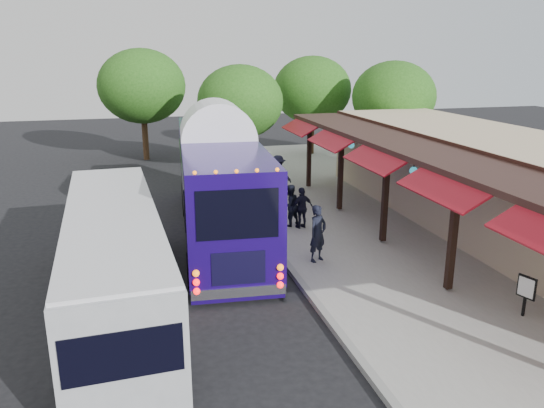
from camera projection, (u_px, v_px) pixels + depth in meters
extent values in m
plane|color=black|center=(319.00, 312.00, 13.78)|extent=(90.00, 90.00, 0.00)
cube|color=#9E9B93|center=(414.00, 241.00, 18.71)|extent=(10.00, 40.00, 0.15)
cube|color=gray|center=(279.00, 254.00, 17.48)|extent=(0.20, 40.00, 0.16)
cube|color=#C8AE8B|center=(505.00, 188.00, 19.10)|extent=(5.00, 20.00, 3.60)
cube|color=black|center=(447.00, 150.00, 18.06)|extent=(0.06, 20.00, 0.60)
cube|color=#331E19|center=(418.00, 148.00, 17.76)|extent=(2.60, 20.00, 0.18)
cube|color=black|center=(453.00, 234.00, 14.21)|extent=(0.18, 0.18, 3.16)
cube|color=maroon|center=(443.00, 187.00, 13.73)|extent=(1.00, 3.20, 0.57)
cube|color=black|center=(385.00, 196.00, 17.93)|extent=(0.18, 0.18, 3.16)
cube|color=maroon|center=(376.00, 158.00, 17.45)|extent=(1.00, 3.20, 0.57)
cube|color=black|center=(341.00, 172.00, 21.64)|extent=(0.18, 0.18, 3.16)
cube|color=maroon|center=(332.00, 139.00, 21.17)|extent=(1.00, 3.20, 0.57)
cube|color=black|center=(309.00, 154.00, 25.36)|extent=(0.18, 0.18, 3.16)
cube|color=maroon|center=(301.00, 126.00, 24.88)|extent=(1.00, 3.20, 0.57)
sphere|color=#176D80|center=(524.00, 216.00, 12.16)|extent=(0.26, 0.26, 0.26)
sphere|color=#176D80|center=(414.00, 171.00, 16.81)|extent=(0.26, 0.26, 0.26)
sphere|color=#176D80|center=(351.00, 145.00, 21.45)|extent=(0.26, 0.26, 0.26)
cube|color=#1A075A|center=(218.00, 180.00, 19.21)|extent=(3.53, 12.25, 3.17)
cube|color=#1A075A|center=(220.00, 225.00, 19.69)|extent=(3.47, 12.12, 0.35)
ellipsoid|color=white|center=(217.00, 137.00, 18.77)|extent=(3.51, 12.00, 0.56)
cube|color=black|center=(257.00, 213.00, 13.44)|extent=(2.10, 0.20, 1.31)
cube|color=silver|center=(257.00, 289.00, 14.10)|extent=(2.52, 0.38, 0.28)
sphere|color=#FF0C0C|center=(216.00, 286.00, 13.67)|extent=(0.18, 0.18, 0.18)
sphere|color=#FF0C0C|center=(297.00, 277.00, 14.22)|extent=(0.18, 0.18, 0.18)
cylinder|color=black|center=(206.00, 270.00, 15.07)|extent=(0.39, 1.07, 1.05)
cylinder|color=black|center=(284.00, 262.00, 15.65)|extent=(0.39, 1.07, 1.05)
cylinder|color=black|center=(178.00, 196.00, 22.93)|extent=(0.39, 1.07, 1.05)
cylinder|color=black|center=(231.00, 192.00, 23.50)|extent=(0.39, 1.07, 1.05)
cube|color=gray|center=(115.00, 257.00, 13.48)|extent=(2.69, 10.29, 2.35)
cube|color=black|center=(67.00, 254.00, 13.15)|extent=(0.43, 8.66, 0.89)
cube|color=black|center=(159.00, 246.00, 13.70)|extent=(0.43, 8.66, 0.89)
cube|color=silver|center=(111.00, 212.00, 13.14)|extent=(2.64, 10.09, 0.09)
cylinder|color=black|center=(61.00, 380.00, 10.20)|extent=(0.29, 0.86, 0.85)
cylinder|color=black|center=(168.00, 365.00, 10.71)|extent=(0.29, 0.86, 0.85)
cylinder|color=black|center=(85.00, 257.00, 16.36)|extent=(0.29, 0.86, 0.85)
cylinder|color=black|center=(153.00, 250.00, 16.87)|extent=(0.29, 0.86, 0.85)
imported|color=black|center=(318.00, 233.00, 16.53)|extent=(0.79, 0.70, 1.82)
imported|color=black|center=(290.00, 205.00, 19.94)|extent=(0.94, 0.84, 1.60)
imported|color=black|center=(302.00, 208.00, 19.71)|extent=(0.98, 0.61, 1.56)
imported|color=black|center=(278.00, 175.00, 24.23)|extent=(1.36, 1.04, 1.86)
cube|color=black|center=(525.00, 296.00, 13.12)|extent=(0.07, 0.07, 1.07)
cube|color=black|center=(527.00, 287.00, 13.06)|extent=(0.19, 0.47, 0.58)
cube|color=white|center=(526.00, 287.00, 13.05)|extent=(0.14, 0.39, 0.49)
cylinder|color=#382314|center=(241.00, 150.00, 29.04)|extent=(0.36, 0.36, 2.67)
ellipsoid|color=#1E4C13|center=(240.00, 102.00, 28.32)|extent=(4.62, 4.62, 3.92)
cylinder|color=#382314|center=(311.00, 134.00, 34.18)|extent=(0.36, 0.36, 2.85)
ellipsoid|color=#1E4C13|center=(312.00, 90.00, 33.41)|extent=(4.93, 4.93, 4.19)
cylinder|color=#382314|center=(391.00, 144.00, 30.89)|extent=(0.36, 0.36, 2.75)
ellipsoid|color=#1E4C13|center=(394.00, 97.00, 30.15)|extent=(4.74, 4.74, 4.03)
cylinder|color=#382314|center=(145.00, 135.00, 32.94)|extent=(0.36, 0.36, 3.06)
ellipsoid|color=#1E4C13|center=(142.00, 86.00, 32.11)|extent=(5.28, 5.28, 4.49)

